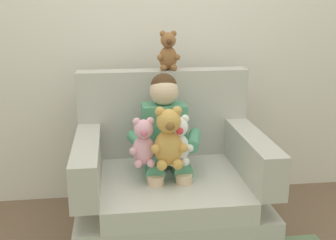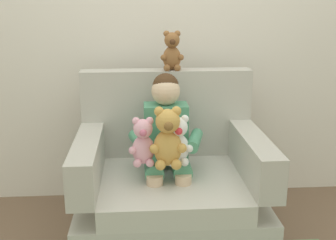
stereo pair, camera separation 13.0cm
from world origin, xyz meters
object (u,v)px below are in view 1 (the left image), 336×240
at_px(seated_child, 165,137).
at_px(plush_white, 178,141).
at_px(plush_pink, 144,143).
at_px(plush_brown_on_backrest, 168,52).
at_px(armchair, 169,186).
at_px(plush_honey, 169,139).

xyz_separation_m(seated_child, plush_white, (0.05, -0.16, 0.03)).
bearing_deg(plush_pink, plush_brown_on_backrest, 50.38).
bearing_deg(seated_child, plush_pink, -132.80).
xyz_separation_m(armchair, plush_pink, (-0.16, -0.14, 0.33)).
bearing_deg(armchair, plush_honey, -98.85).
xyz_separation_m(plush_honey, plush_brown_on_backrest, (0.06, 0.49, 0.41)).
bearing_deg(plush_white, plush_honey, -162.32).
xyz_separation_m(armchair, plush_white, (0.03, -0.14, 0.34)).
height_order(plush_pink, plush_honey, plush_honey).
relative_size(armchair, plush_white, 3.88).
xyz_separation_m(plush_pink, plush_honey, (0.13, -0.04, 0.03)).
bearing_deg(plush_pink, seated_child, 32.43).
relative_size(plush_pink, plush_brown_on_backrest, 1.10).
height_order(seated_child, plush_brown_on_backrest, plush_brown_on_backrest).
distance_m(seated_child, plush_pink, 0.21).
bearing_deg(plush_honey, seated_child, 67.82).
bearing_deg(plush_brown_on_backrest, plush_white, -104.36).
relative_size(seated_child, plush_brown_on_backrest, 3.33).
height_order(seated_child, plush_white, seated_child).
xyz_separation_m(seated_child, plush_pink, (-0.14, -0.16, 0.02)).
bearing_deg(seated_child, plush_honey, -93.66).
xyz_separation_m(plush_honey, plush_white, (0.06, 0.04, -0.03)).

